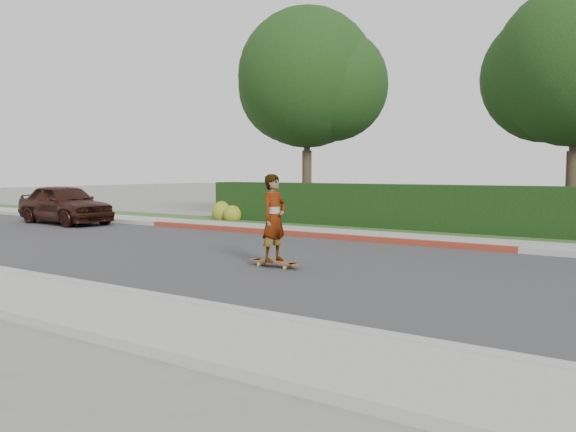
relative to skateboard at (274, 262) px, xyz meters
name	(u,v)px	position (x,y,z in m)	size (l,w,h in m)	color
ground	(415,277)	(2.69, 0.62, -0.11)	(120.00, 120.00, 0.00)	slate
road	(415,276)	(2.69, 0.62, -0.10)	(60.00, 8.00, 0.01)	#2D2D30
curb_near	(293,323)	(2.69, -3.48, -0.03)	(60.00, 0.20, 0.15)	#9E9E99
sidewalk_near	(248,343)	(2.69, -4.38, -0.05)	(60.00, 1.60, 0.12)	gray
curb_far	(475,247)	(2.69, 4.72, -0.03)	(60.00, 0.20, 0.15)	#9E9E99
curb_red_section	(301,234)	(-2.31, 4.72, -0.03)	(12.00, 0.21, 0.15)	maroon
sidewalk_far	(485,244)	(2.69, 5.62, -0.05)	(60.00, 1.60, 0.12)	gray
planting_strip	(499,238)	(2.69, 7.22, -0.06)	(60.00, 1.60, 0.10)	#2D4C1E
hedge	(406,208)	(-0.31, 7.82, 0.64)	(15.00, 1.00, 1.50)	black
flowering_shrub	(226,213)	(-7.32, 7.35, 0.23)	(1.40, 1.00, 0.90)	#2D4C19
tree_left	(309,82)	(-4.82, 9.31, 5.16)	(5.99, 5.21, 8.00)	#33261C
skateboard	(274,262)	(0.00, 0.00, 0.00)	(1.23, 0.29, 0.11)	gold
skateboarder	(274,218)	(0.00, 0.00, 0.89)	(0.63, 0.42, 1.74)	white
car_maroon	(65,204)	(-11.71, 3.47, 0.62)	(1.72, 4.28, 1.46)	black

